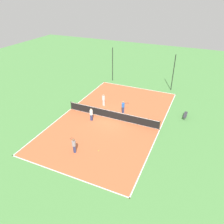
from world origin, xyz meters
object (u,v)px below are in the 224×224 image
at_px(player_near_white, 103,99).
at_px(player_near_blue, 123,106).
at_px(tennis_ball_far_baseline, 99,150).
at_px(fence_post_back_left, 113,65).
at_px(bench, 185,115).
at_px(fence_post_back_right, 173,73).
at_px(player_far_white, 91,114).
at_px(player_baseline_gray, 74,145).
at_px(tennis_net, 112,114).
at_px(tennis_ball_near_net, 163,96).

xyz_separation_m(player_near_white, player_near_blue, (3.09, -0.77, 0.01)).
bearing_deg(tennis_ball_far_baseline, fence_post_back_left, 109.58).
bearing_deg(bench, player_near_white, 96.60).
height_order(player_near_white, fence_post_back_right, fence_post_back_right).
bearing_deg(player_far_white, player_baseline_gray, -82.42).
xyz_separation_m(tennis_net, tennis_ball_far_baseline, (1.25, -6.01, -0.51)).
bearing_deg(tennis_net, player_near_blue, 67.73).
bearing_deg(fence_post_back_left, player_near_blue, -59.34).
height_order(tennis_net, player_near_blue, player_near_blue).
bearing_deg(tennis_ball_near_net, bench, -51.75).
distance_m(player_near_white, player_near_blue, 3.19).
height_order(tennis_ball_near_net, tennis_ball_far_baseline, same).
relative_size(player_near_white, fence_post_back_left, 0.30).
bearing_deg(tennis_ball_near_net, player_baseline_gray, -108.06).
relative_size(player_near_white, player_near_blue, 1.00).
relative_size(player_far_white, player_near_blue, 0.95).
bearing_deg(player_baseline_gray, tennis_ball_near_net, -67.58).
distance_m(tennis_net, player_near_blue, 1.97).
height_order(bench, fence_post_back_left, fence_post_back_left).
bearing_deg(player_near_blue, fence_post_back_left, 77.58).
bearing_deg(player_near_blue, fence_post_back_right, 23.22).
bearing_deg(bench, tennis_ball_far_baseline, 145.19).
height_order(fence_post_back_left, fence_post_back_right, same).
height_order(player_near_white, fence_post_back_left, fence_post_back_left).
height_order(player_far_white, player_baseline_gray, player_baseline_gray).
distance_m(player_near_blue, fence_post_back_right, 10.53).
bearing_deg(fence_post_back_left, player_far_white, -77.30).
relative_size(bench, player_near_white, 0.96).
distance_m(player_far_white, player_near_white, 3.96).
xyz_separation_m(tennis_net, tennis_ball_near_net, (4.31, 8.48, -0.51)).
relative_size(bench, player_far_white, 1.01).
height_order(bench, player_far_white, player_far_white).
bearing_deg(player_baseline_gray, fence_post_back_right, -66.66).
bearing_deg(player_baseline_gray, tennis_net, -55.73).
relative_size(bench, tennis_ball_far_baseline, 23.32).
xyz_separation_m(bench, tennis_ball_far_baseline, (-6.79, -9.76, -0.33)).
xyz_separation_m(player_near_blue, tennis_ball_near_net, (3.58, 6.70, -0.92)).
bearing_deg(tennis_ball_near_net, fence_post_back_right, 78.11).
height_order(player_near_white, player_near_blue, player_near_blue).
bearing_deg(player_near_white, player_baseline_gray, 135.02).
bearing_deg(tennis_ball_near_net, player_near_white, -138.39).
bearing_deg(fence_post_back_left, tennis_net, -66.52).
xyz_separation_m(player_baseline_gray, fence_post_back_left, (-4.13, 18.41, 1.81)).
distance_m(tennis_net, bench, 8.87).
height_order(tennis_net, player_far_white, player_far_white).
bearing_deg(player_near_white, tennis_ball_near_net, -102.67).
bearing_deg(tennis_net, fence_post_back_left, 113.48).
height_order(tennis_ball_near_net, fence_post_back_right, fence_post_back_right).
bearing_deg(bench, fence_post_back_right, 22.60).
bearing_deg(player_baseline_gray, tennis_ball_far_baseline, -110.62).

